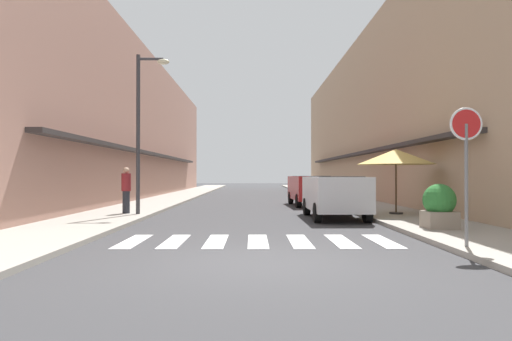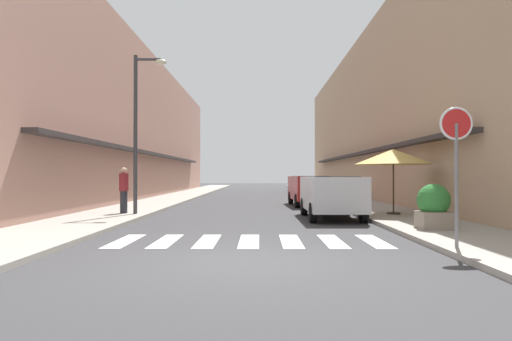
# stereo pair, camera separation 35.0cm
# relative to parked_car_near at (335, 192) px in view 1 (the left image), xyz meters

# --- Properties ---
(ground_plane) EXTENTS (108.10, 108.10, 0.00)m
(ground_plane) POSITION_rel_parked_car_near_xyz_m (-2.72, 11.85, -0.92)
(ground_plane) COLOR #38383A
(sidewalk_left) EXTENTS (2.79, 68.79, 0.12)m
(sidewalk_left) POSITION_rel_parked_car_near_xyz_m (-7.88, 11.85, -0.86)
(sidewalk_left) COLOR #9E998E
(sidewalk_left) RESTS_ON ground_plane
(sidewalk_right) EXTENTS (2.79, 68.79, 0.12)m
(sidewalk_right) POSITION_rel_parked_car_near_xyz_m (2.45, 11.85, -0.86)
(sidewalk_right) COLOR #9E998E
(sidewalk_right) RESTS_ON ground_plane
(building_row_left) EXTENTS (5.50, 46.22, 9.26)m
(building_row_left) POSITION_rel_parked_car_near_xyz_m (-11.77, 13.30, 3.71)
(building_row_left) COLOR #A87A6B
(building_row_left) RESTS_ON ground_plane
(building_row_right) EXTENTS (5.50, 46.22, 10.28)m
(building_row_right) POSITION_rel_parked_car_near_xyz_m (6.34, 13.30, 4.22)
(building_row_right) COLOR tan
(building_row_right) RESTS_ON ground_plane
(crosswalk) EXTENTS (6.15, 2.20, 0.01)m
(crosswalk) POSITION_rel_parked_car_near_xyz_m (-2.72, -5.35, -0.92)
(crosswalk) COLOR silver
(crosswalk) RESTS_ON ground_plane
(parked_car_near) EXTENTS (1.83, 4.14, 1.47)m
(parked_car_near) POSITION_rel_parked_car_near_xyz_m (0.00, 0.00, 0.00)
(parked_car_near) COLOR silver
(parked_car_near) RESTS_ON ground_plane
(parked_car_mid) EXTENTS (1.95, 4.31, 1.47)m
(parked_car_mid) POSITION_rel_parked_car_near_xyz_m (0.00, 6.64, 0.00)
(parked_car_mid) COLOR maroon
(parked_car_mid) RESTS_ON ground_plane
(round_street_sign) EXTENTS (0.65, 0.07, 2.73)m
(round_street_sign) POSITION_rel_parked_car_near_xyz_m (1.36, -6.87, 1.29)
(round_street_sign) COLOR slate
(round_street_sign) RESTS_ON sidewalk_right
(street_lamp) EXTENTS (1.19, 0.28, 5.72)m
(street_lamp) POSITION_rel_parked_car_near_xyz_m (-6.78, 0.61, 2.67)
(street_lamp) COLOR #38383D
(street_lamp) RESTS_ON sidewalk_left
(cafe_umbrella) EXTENTS (2.75, 2.75, 2.33)m
(cafe_umbrella) POSITION_rel_parked_car_near_xyz_m (2.31, 0.57, 1.24)
(cafe_umbrella) COLOR #262626
(cafe_umbrella) RESTS_ON sidewalk_right
(planter_corner) EXTENTS (0.85, 0.85, 1.17)m
(planter_corner) POSITION_rel_parked_car_near_xyz_m (2.06, -3.85, -0.22)
(planter_corner) COLOR gray
(planter_corner) RESTS_ON sidewalk_right
(pedestrian_walking_near) EXTENTS (0.34, 0.34, 1.67)m
(pedestrian_walking_near) POSITION_rel_parked_car_near_xyz_m (-7.46, 0.90, 0.08)
(pedestrian_walking_near) COLOR #282B33
(pedestrian_walking_near) RESTS_ON sidewalk_left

